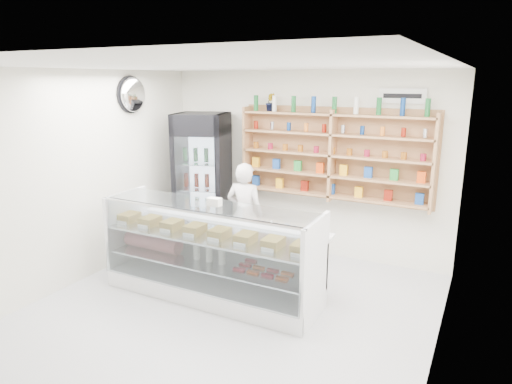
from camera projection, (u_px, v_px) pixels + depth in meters
The scene contains 8 objects.
room at pixel (217, 201), 4.87m from camera, with size 5.00×5.00×5.00m.
display_counter at pixel (212, 270), 5.72m from camera, with size 2.77×0.83×1.21m.
shop_worker at pixel (245, 214), 6.62m from camera, with size 0.55×0.36×1.52m, color silver.
drinks_cooler at pixel (203, 181), 7.26m from camera, with size 0.96×0.95×2.16m.
wall_shelving at pixel (332, 155), 6.61m from camera, with size 2.84×0.28×1.33m.
potted_plant at pixel (270, 102), 6.89m from camera, with size 0.15×0.12×0.27m, color #1E6626.
security_mirror at pixel (133, 95), 6.62m from camera, with size 0.15×0.50×0.50m, color silver.
wall_sign at pixel (402, 96), 6.12m from camera, with size 0.62×0.03×0.20m, color white.
Camera 1 is at (2.53, -3.98, 2.67)m, focal length 32.00 mm.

